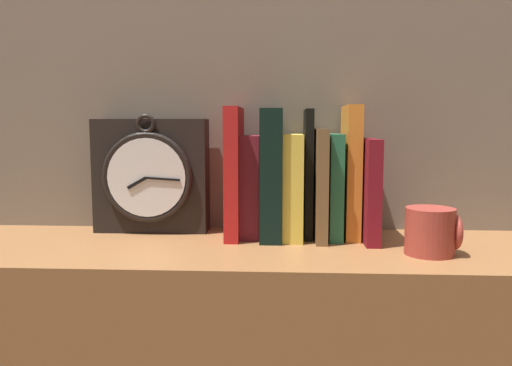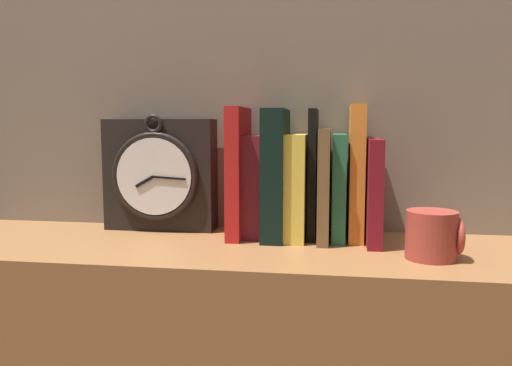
{
  "view_description": "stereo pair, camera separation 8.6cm",
  "coord_description": "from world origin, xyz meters",
  "px_view_note": "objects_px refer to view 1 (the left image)",
  "views": [
    {
      "loc": [
        0.05,
        -0.86,
        0.92
      ],
      "look_at": [
        0.0,
        0.0,
        0.82
      ],
      "focal_mm": 35.0,
      "sensor_mm": 36.0,
      "label": 1
    },
    {
      "loc": [
        0.13,
        -0.85,
        0.92
      ],
      "look_at": [
        0.0,
        0.0,
        0.82
      ],
      "focal_mm": 35.0,
      "sensor_mm": 36.0,
      "label": 2
    }
  ],
  "objects_px": {
    "clock": "(151,176)",
    "book_slot2_black": "(272,174)",
    "book_slot1_maroon": "(251,186)",
    "book_slot0_red": "(234,173)",
    "book_slot8_maroon": "(368,189)",
    "book_slot3_yellow": "(292,186)",
    "book_slot6_green": "(334,186)",
    "book_slot7_orange": "(351,172)",
    "book_slot4_black": "(308,173)",
    "mug": "(432,231)",
    "book_slot5_brown": "(320,184)"
  },
  "relations": [
    {
      "from": "book_slot5_brown",
      "to": "book_slot0_red",
      "type": "bearing_deg",
      "value": 178.46
    },
    {
      "from": "book_slot0_red",
      "to": "book_slot6_green",
      "type": "height_order",
      "value": "book_slot0_red"
    },
    {
      "from": "book_slot4_black",
      "to": "book_slot6_green",
      "type": "relative_size",
      "value": 1.23
    },
    {
      "from": "clock",
      "to": "book_slot2_black",
      "type": "height_order",
      "value": "book_slot2_black"
    },
    {
      "from": "book_slot8_maroon",
      "to": "book_slot4_black",
      "type": "bearing_deg",
      "value": 167.97
    },
    {
      "from": "book_slot6_green",
      "to": "book_slot3_yellow",
      "type": "bearing_deg",
      "value": -177.2
    },
    {
      "from": "book_slot8_maroon",
      "to": "book_slot3_yellow",
      "type": "bearing_deg",
      "value": 175.52
    },
    {
      "from": "clock",
      "to": "book_slot4_black",
      "type": "relative_size",
      "value": 0.97
    },
    {
      "from": "book_slot1_maroon",
      "to": "book_slot6_green",
      "type": "height_order",
      "value": "book_slot6_green"
    },
    {
      "from": "clock",
      "to": "book_slot7_orange",
      "type": "relative_size",
      "value": 0.94
    },
    {
      "from": "clock",
      "to": "book_slot2_black",
      "type": "distance_m",
      "value": 0.25
    },
    {
      "from": "book_slot1_maroon",
      "to": "book_slot5_brown",
      "type": "xyz_separation_m",
      "value": [
        0.13,
        -0.02,
        0.01
      ]
    },
    {
      "from": "book_slot6_green",
      "to": "book_slot1_maroon",
      "type": "bearing_deg",
      "value": 177.84
    },
    {
      "from": "book_slot1_maroon",
      "to": "book_slot2_black",
      "type": "xyz_separation_m",
      "value": [
        0.04,
        -0.01,
        0.02
      ]
    },
    {
      "from": "book_slot2_black",
      "to": "book_slot5_brown",
      "type": "distance_m",
      "value": 0.09
    },
    {
      "from": "clock",
      "to": "book_slot8_maroon",
      "type": "xyz_separation_m",
      "value": [
        0.42,
        -0.04,
        -0.02
      ]
    },
    {
      "from": "book_slot1_maroon",
      "to": "book_slot4_black",
      "type": "relative_size",
      "value": 0.8
    },
    {
      "from": "book_slot5_brown",
      "to": "book_slot6_green",
      "type": "height_order",
      "value": "book_slot5_brown"
    },
    {
      "from": "clock",
      "to": "book_slot0_red",
      "type": "bearing_deg",
      "value": -11.47
    },
    {
      "from": "clock",
      "to": "book_slot6_green",
      "type": "distance_m",
      "value": 0.36
    },
    {
      "from": "clock",
      "to": "book_slot2_black",
      "type": "xyz_separation_m",
      "value": [
        0.24,
        -0.04,
        0.01
      ]
    },
    {
      "from": "book_slot3_yellow",
      "to": "book_slot4_black",
      "type": "distance_m",
      "value": 0.04
    },
    {
      "from": "book_slot1_maroon",
      "to": "book_slot2_black",
      "type": "bearing_deg",
      "value": -18.79
    },
    {
      "from": "book_slot3_yellow",
      "to": "mug",
      "type": "distance_m",
      "value": 0.27
    },
    {
      "from": "book_slot0_red",
      "to": "book_slot4_black",
      "type": "bearing_deg",
      "value": 5.64
    },
    {
      "from": "book_slot6_green",
      "to": "book_slot8_maroon",
      "type": "relative_size",
      "value": 1.04
    },
    {
      "from": "book_slot2_black",
      "to": "clock",
      "type": "bearing_deg",
      "value": 171.3
    },
    {
      "from": "clock",
      "to": "book_slot0_red",
      "type": "xyz_separation_m",
      "value": [
        0.17,
        -0.03,
        0.01
      ]
    },
    {
      "from": "book_slot2_black",
      "to": "book_slot7_orange",
      "type": "xyz_separation_m",
      "value": [
        0.15,
        0.01,
        0.0
      ]
    },
    {
      "from": "clock",
      "to": "book_slot7_orange",
      "type": "height_order",
      "value": "book_slot7_orange"
    },
    {
      "from": "book_slot3_yellow",
      "to": "book_slot7_orange",
      "type": "bearing_deg",
      "value": 4.41
    },
    {
      "from": "book_slot5_brown",
      "to": "book_slot7_orange",
      "type": "relative_size",
      "value": 0.83
    },
    {
      "from": "book_slot4_black",
      "to": "book_slot7_orange",
      "type": "bearing_deg",
      "value": -2.83
    },
    {
      "from": "book_slot5_brown",
      "to": "clock",
      "type": "bearing_deg",
      "value": 173.32
    },
    {
      "from": "book_slot2_black",
      "to": "book_slot5_brown",
      "type": "relative_size",
      "value": 1.18
    },
    {
      "from": "book_slot4_black",
      "to": "mug",
      "type": "xyz_separation_m",
      "value": [
        0.2,
        -0.14,
        -0.08
      ]
    },
    {
      "from": "book_slot0_red",
      "to": "book_slot8_maroon",
      "type": "distance_m",
      "value": 0.25
    },
    {
      "from": "book_slot1_maroon",
      "to": "book_slot6_green",
      "type": "distance_m",
      "value": 0.16
    },
    {
      "from": "book_slot2_black",
      "to": "book_slot7_orange",
      "type": "bearing_deg",
      "value": 4.73
    },
    {
      "from": "book_slot0_red",
      "to": "book_slot8_maroon",
      "type": "height_order",
      "value": "book_slot0_red"
    },
    {
      "from": "book_slot0_red",
      "to": "book_slot7_orange",
      "type": "xyz_separation_m",
      "value": [
        0.22,
        0.01,
        0.0
      ]
    },
    {
      "from": "book_slot6_green",
      "to": "book_slot8_maroon",
      "type": "xyz_separation_m",
      "value": [
        0.06,
        -0.01,
        -0.0
      ]
    },
    {
      "from": "book_slot1_maroon",
      "to": "book_slot4_black",
      "type": "height_order",
      "value": "book_slot4_black"
    },
    {
      "from": "mug",
      "to": "book_slot1_maroon",
      "type": "bearing_deg",
      "value": 156.55
    },
    {
      "from": "book_slot8_maroon",
      "to": "mug",
      "type": "distance_m",
      "value": 0.15
    },
    {
      "from": "book_slot8_maroon",
      "to": "clock",
      "type": "bearing_deg",
      "value": 174.02
    },
    {
      "from": "book_slot7_orange",
      "to": "clock",
      "type": "bearing_deg",
      "value": 176.4
    },
    {
      "from": "book_slot3_yellow",
      "to": "book_slot5_brown",
      "type": "distance_m",
      "value": 0.05
    },
    {
      "from": "clock",
      "to": "book_slot2_black",
      "type": "bearing_deg",
      "value": -8.7
    },
    {
      "from": "clock",
      "to": "mug",
      "type": "height_order",
      "value": "clock"
    }
  ]
}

